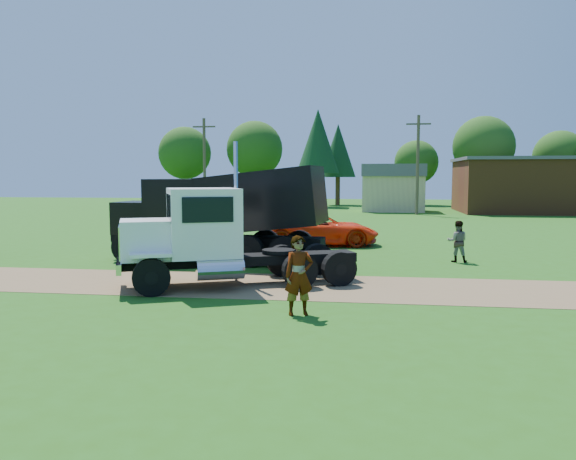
# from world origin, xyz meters

# --- Properties ---
(ground) EXTENTS (140.00, 140.00, 0.00)m
(ground) POSITION_xyz_m (0.00, 0.00, 0.00)
(ground) COLOR #245813
(ground) RESTS_ON ground
(dirt_track) EXTENTS (120.00, 4.20, 0.01)m
(dirt_track) POSITION_xyz_m (0.00, 0.00, 0.01)
(dirt_track) COLOR brown
(dirt_track) RESTS_ON ground
(white_semi_tractor) EXTENTS (7.70, 5.13, 4.61)m
(white_semi_tractor) POSITION_xyz_m (-3.51, -0.37, 1.58)
(white_semi_tractor) COLOR black
(white_semi_tractor) RESTS_ON ground
(black_dump_truck) EXTENTS (9.14, 3.61, 3.90)m
(black_dump_truck) POSITION_xyz_m (-4.26, 4.83, 2.14)
(black_dump_truck) COLOR black
(black_dump_truck) RESTS_ON ground
(orange_pickup) EXTENTS (6.09, 3.47, 1.60)m
(orange_pickup) POSITION_xyz_m (-0.80, 10.86, 0.80)
(orange_pickup) COLOR #F1310B
(orange_pickup) RESTS_ON ground
(spectator_a) EXTENTS (0.85, 0.70, 2.01)m
(spectator_a) POSITION_xyz_m (-0.16, -3.64, 1.00)
(spectator_a) COLOR #999999
(spectator_a) RESTS_ON ground
(spectator_b) EXTENTS (0.87, 0.70, 1.69)m
(spectator_b) POSITION_xyz_m (5.17, 5.98, 0.85)
(spectator_b) COLOR #999999
(spectator_b) RESTS_ON ground
(brick_building) EXTENTS (15.40, 10.40, 5.30)m
(brick_building) POSITION_xyz_m (18.00, 40.00, 2.66)
(brick_building) COLOR brown
(brick_building) RESTS_ON ground
(tan_shed) EXTENTS (6.20, 5.40, 4.70)m
(tan_shed) POSITION_xyz_m (4.00, 40.00, 2.42)
(tan_shed) COLOR tan
(tan_shed) RESTS_ON ground
(utility_poles) EXTENTS (42.20, 0.28, 9.00)m
(utility_poles) POSITION_xyz_m (6.00, 35.00, 4.71)
(utility_poles) COLOR #4C372B
(utility_poles) RESTS_ON ground
(tree_row) EXTENTS (53.48, 10.84, 11.12)m
(tree_row) POSITION_xyz_m (2.53, 50.38, 6.41)
(tree_row) COLOR #3D2819
(tree_row) RESTS_ON ground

